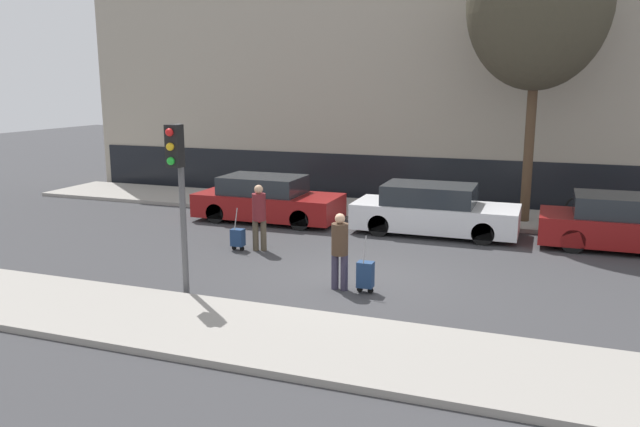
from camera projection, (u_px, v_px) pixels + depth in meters
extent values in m
plane|color=#38383A|center=(358.00, 277.00, 13.54)|extent=(80.00, 80.00, 0.00)
cube|color=gray|center=(292.00, 340.00, 10.08)|extent=(28.00, 2.50, 0.12)
cube|color=gray|center=(421.00, 213.00, 19.96)|extent=(28.00, 3.00, 0.12)
cube|color=#A89E8C|center=(446.00, 59.00, 22.35)|extent=(28.00, 3.00, 9.95)
cube|color=black|center=(434.00, 180.00, 21.81)|extent=(27.44, 0.06, 1.60)
cube|color=maroon|center=(269.00, 205.00, 18.99)|extent=(4.40, 1.84, 0.70)
cube|color=#23282D|center=(263.00, 185.00, 18.92)|extent=(2.42, 1.62, 0.54)
cylinder|color=black|center=(300.00, 220.00, 17.81)|extent=(0.60, 0.18, 0.60)
cylinder|color=black|center=(320.00, 209.00, 19.33)|extent=(0.60, 0.18, 0.60)
cylinder|color=black|center=(216.00, 213.00, 18.72)|extent=(0.60, 0.18, 0.60)
cylinder|color=black|center=(241.00, 204.00, 20.25)|extent=(0.60, 0.18, 0.60)
cube|color=silver|center=(435.00, 216.00, 17.36)|extent=(4.50, 1.80, 0.70)
cube|color=#23282D|center=(429.00, 194.00, 17.30)|extent=(2.48, 1.59, 0.54)
cylinder|color=black|center=(483.00, 234.00, 16.19)|extent=(0.60, 0.18, 0.60)
cylinder|color=black|center=(489.00, 221.00, 17.68)|extent=(0.60, 0.18, 0.60)
cylinder|color=black|center=(379.00, 225.00, 17.13)|extent=(0.60, 0.18, 0.60)
cylinder|color=black|center=(393.00, 214.00, 18.62)|extent=(0.60, 0.18, 0.60)
cube|color=maroon|center=(631.00, 231.00, 15.69)|extent=(4.38, 1.85, 0.70)
cube|color=#23282D|center=(626.00, 206.00, 15.62)|extent=(2.41, 1.63, 0.53)
cylinder|color=black|center=(573.00, 241.00, 15.42)|extent=(0.60, 0.18, 0.60)
cylinder|color=black|center=(571.00, 227.00, 16.96)|extent=(0.60, 0.18, 0.60)
cylinder|color=#4C4233|center=(256.00, 235.00, 15.63)|extent=(0.15, 0.15, 0.78)
cylinder|color=#4C4233|center=(264.00, 235.00, 15.62)|extent=(0.15, 0.15, 0.78)
cylinder|color=maroon|center=(259.00, 207.00, 15.48)|extent=(0.34, 0.34, 0.68)
sphere|color=tan|center=(259.00, 189.00, 15.38)|extent=(0.22, 0.22, 0.22)
cube|color=navy|center=(238.00, 237.00, 15.65)|extent=(0.32, 0.24, 0.43)
cylinder|color=black|center=(234.00, 248.00, 15.74)|extent=(0.12, 0.03, 0.12)
cylinder|color=black|center=(242.00, 248.00, 15.67)|extent=(0.12, 0.03, 0.12)
cylinder|color=gray|center=(236.00, 219.00, 15.48)|extent=(0.02, 0.19, 0.53)
cylinder|color=#383347|center=(344.00, 273.00, 12.62)|extent=(0.15, 0.15, 0.74)
cylinder|color=#383347|center=(335.00, 272.00, 12.69)|extent=(0.15, 0.15, 0.74)
cylinder|color=#473323|center=(340.00, 239.00, 12.52)|extent=(0.34, 0.34, 0.64)
sphere|color=tan|center=(340.00, 219.00, 12.43)|extent=(0.21, 0.21, 0.21)
cube|color=navy|center=(365.00, 275.00, 12.45)|extent=(0.32, 0.24, 0.52)
cylinder|color=black|center=(360.00, 289.00, 12.55)|extent=(0.12, 0.03, 0.12)
cylinder|color=black|center=(371.00, 290.00, 12.48)|extent=(0.12, 0.03, 0.12)
cylinder|color=gray|center=(365.00, 249.00, 12.28)|extent=(0.02, 0.19, 0.53)
cylinder|color=#515154|center=(183.00, 211.00, 12.10)|extent=(0.12, 0.12, 3.37)
cube|color=black|center=(175.00, 146.00, 11.67)|extent=(0.28, 0.24, 0.80)
sphere|color=red|center=(169.00, 132.00, 11.48)|extent=(0.15, 0.15, 0.15)
sphere|color=gold|center=(170.00, 147.00, 11.54)|extent=(0.15, 0.15, 0.15)
sphere|color=green|center=(171.00, 161.00, 11.59)|extent=(0.15, 0.15, 0.15)
torus|color=black|center=(616.00, 211.00, 18.22)|extent=(0.72, 0.06, 0.72)
torus|color=black|center=(578.00, 208.00, 18.57)|extent=(0.72, 0.06, 0.72)
cylinder|color=black|center=(597.00, 203.00, 18.35)|extent=(1.00, 0.05, 0.05)
cylinder|color=black|center=(591.00, 196.00, 18.37)|extent=(0.04, 0.04, 0.40)
cylinder|color=#4C3826|center=(529.00, 147.00, 18.12)|extent=(0.28, 0.28, 4.40)
ellipsoid|color=#423D2D|center=(539.00, 2.00, 17.30)|extent=(3.96, 3.96, 4.85)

